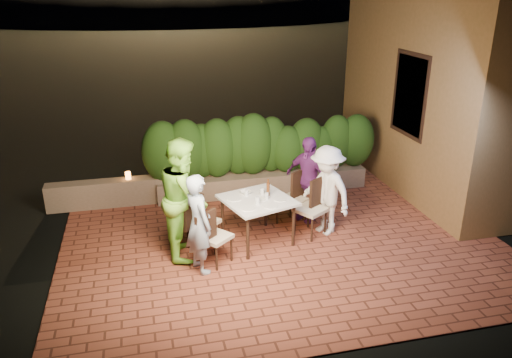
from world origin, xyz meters
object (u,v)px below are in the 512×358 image
object	(u,v)px
diner_green	(184,198)
diner_white	(327,190)
dining_table	(257,220)
chair_left_back	(203,221)
beer_bottle	(268,187)
diner_purple	(308,179)
bowl	(246,192)
chair_right_back	(292,199)
parapet_lamp	(128,176)
diner_blue	(199,224)
chair_right_front	(311,208)
chair_left_front	(215,236)

from	to	relation	value
diner_green	diner_white	world-z (taller)	diner_green
dining_table	chair_left_back	xyz separation A→B (m)	(-0.87, 0.03, 0.08)
beer_bottle	diner_purple	size ratio (longest dim) A/B	0.18
diner_purple	bowl	bearing A→B (deg)	-107.71
chair_right_back	bowl	bearing A→B (deg)	-17.57
beer_bottle	parapet_lamp	world-z (taller)	beer_bottle
diner_white	diner_blue	bearing A→B (deg)	-96.93
beer_bottle	dining_table	bearing A→B (deg)	-153.27
chair_right_front	diner_blue	size ratio (longest dim) A/B	0.64
chair_left_back	diner_blue	bearing A→B (deg)	-143.66
dining_table	diner_green	bearing A→B (deg)	-175.29
chair_left_front	diner_white	xyz separation A→B (m)	(1.94, 0.54, 0.31)
chair_right_front	diner_green	bearing A→B (deg)	-29.10
dining_table	diner_blue	bearing A→B (deg)	-147.48
chair_right_front	beer_bottle	bearing A→B (deg)	-38.17
bowl	chair_left_front	world-z (taller)	chair_left_front
diner_green	diner_white	size ratio (longest dim) A/B	1.22
chair_left_back	chair_right_front	bearing A→B (deg)	-41.50
bowl	diner_purple	bearing A→B (deg)	17.08
dining_table	diner_white	bearing A→B (deg)	2.60
bowl	dining_table	bearing A→B (deg)	-62.15
beer_bottle	chair_left_front	size ratio (longest dim) A/B	0.31
bowl	chair_left_front	distance (m)	1.03
diner_white	beer_bottle	bearing A→B (deg)	-117.33
diner_white	diner_purple	xyz separation A→B (m)	(-0.14, 0.56, 0.00)
beer_bottle	parapet_lamp	distance (m)	2.94
diner_green	diner_purple	world-z (taller)	diner_green
parapet_lamp	chair_left_back	bearing A→B (deg)	-60.45
dining_table	chair_left_front	bearing A→B (deg)	-147.31
chair_right_front	parapet_lamp	world-z (taller)	chair_right_front
bowl	chair_right_front	bearing A→B (deg)	-12.14
diner_white	parapet_lamp	world-z (taller)	diner_white
diner_purple	beer_bottle	bearing A→B (deg)	-93.39
dining_table	diner_green	size ratio (longest dim) A/B	0.54
chair_right_back	diner_blue	distance (m)	2.10
chair_right_back	chair_left_front	bearing A→B (deg)	0.43
chair_right_back	parapet_lamp	distance (m)	3.14
diner_green	diner_purple	bearing A→B (deg)	-67.24
beer_bottle	diner_white	bearing A→B (deg)	-2.68
beer_bottle	parapet_lamp	bearing A→B (deg)	138.87
chair_right_front	diner_blue	distance (m)	2.06
chair_right_back	diner_purple	xyz separation A→B (m)	(0.31, 0.13, 0.29)
chair_left_front	diner_purple	size ratio (longest dim) A/B	0.59
diner_white	parapet_lamp	bearing A→B (deg)	-146.39
diner_white	diner_purple	world-z (taller)	diner_purple
chair_right_front	diner_blue	xyz separation A→B (m)	(-1.92, -0.68, 0.27)
parapet_lamp	chair_right_back	bearing A→B (deg)	-29.27
diner_white	diner_green	bearing A→B (deg)	-111.00
diner_blue	diner_white	size ratio (longest dim) A/B	0.98
bowl	chair_right_front	distance (m)	1.10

